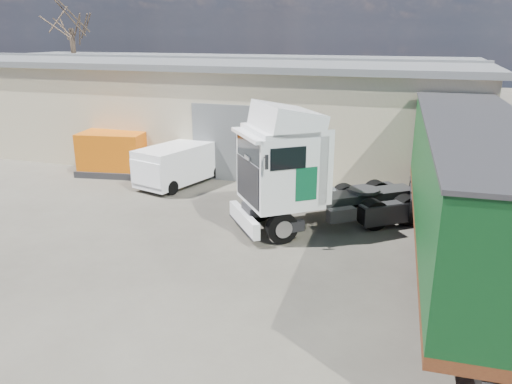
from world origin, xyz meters
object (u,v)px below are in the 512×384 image
(tractor_unit, at_px, (303,176))
(orange_skip, at_px, (114,156))
(panel_van, at_px, (178,164))
(bare_tree, at_px, (70,15))
(box_trailer, at_px, (471,183))

(tractor_unit, distance_m, orange_skip, 11.25)
(panel_van, relative_size, orange_skip, 1.33)
(bare_tree, distance_m, orange_skip, 16.23)
(tractor_unit, distance_m, box_trailer, 5.65)
(box_trailer, bearing_deg, tractor_unit, 156.84)
(bare_tree, distance_m, panel_van, 19.16)
(tractor_unit, height_order, box_trailer, tractor_unit)
(box_trailer, height_order, orange_skip, box_trailer)
(panel_van, xyz_separation_m, orange_skip, (-3.81, 0.61, -0.04))
(tractor_unit, bearing_deg, box_trailer, 31.63)
(panel_van, bearing_deg, box_trailer, -8.53)
(bare_tree, distance_m, tractor_unit, 25.91)
(bare_tree, relative_size, box_trailer, 0.71)
(bare_tree, relative_size, orange_skip, 2.65)
(box_trailer, relative_size, panel_van, 2.81)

